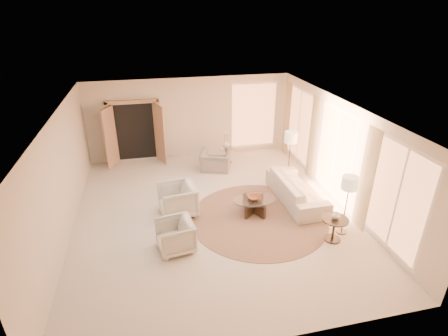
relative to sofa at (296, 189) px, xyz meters
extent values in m
cube|color=beige|center=(-2.41, -0.14, -0.36)|extent=(7.00, 8.00, 0.02)
cube|color=white|center=(-2.41, -0.14, 2.45)|extent=(7.00, 8.00, 0.02)
cube|color=beige|center=(-2.41, 3.86, 1.05)|extent=(7.00, 0.04, 2.80)
cube|color=beige|center=(-2.41, -4.14, 1.05)|extent=(7.00, 0.04, 2.80)
cube|color=beige|center=(-5.91, -0.14, 1.05)|extent=(0.04, 8.00, 2.80)
cube|color=beige|center=(1.09, -0.14, 1.05)|extent=(0.04, 8.00, 2.80)
cube|color=tan|center=(-4.31, 3.75, 0.73)|extent=(1.80, 0.12, 2.16)
cube|color=tan|center=(-5.11, 3.48, 0.68)|extent=(0.35, 0.66, 2.00)
cube|color=tan|center=(-3.51, 3.48, 0.68)|extent=(0.35, 0.66, 2.00)
cylinder|color=#493025|center=(-1.29, -0.62, -0.34)|extent=(4.40, 4.40, 0.01)
imported|color=beige|center=(0.00, 0.00, 0.00)|extent=(0.99, 2.40, 0.70)
imported|color=beige|center=(-3.30, 0.04, 0.11)|extent=(0.95, 1.00, 0.92)
imported|color=beige|center=(-3.50, -1.41, 0.05)|extent=(0.83, 0.87, 0.79)
imported|color=gray|center=(-1.81, 2.44, 0.08)|extent=(1.13, 0.92, 0.86)
cube|color=black|center=(-1.33, -0.35, -0.16)|extent=(0.40, 0.82, 0.38)
cube|color=black|center=(-1.33, -0.35, -0.16)|extent=(0.68, 0.63, 0.38)
cylinder|color=white|center=(-1.33, -0.35, 0.06)|extent=(1.35, 1.35, 0.02)
cylinder|color=black|center=(0.13, -1.87, -0.33)|extent=(0.38, 0.38, 0.03)
cylinder|color=black|center=(0.13, -1.87, -0.07)|extent=(0.06, 0.06, 0.54)
cylinder|color=black|center=(0.13, -1.87, 0.22)|extent=(0.61, 0.61, 0.03)
cylinder|color=#31251C|center=(-1.33, 2.93, -0.33)|extent=(0.37, 0.37, 0.03)
cylinder|color=#31251C|center=(-1.33, 2.93, -0.07)|extent=(0.06, 0.06, 0.53)
cylinder|color=white|center=(-1.33, 2.93, 0.20)|extent=(0.48, 0.48, 0.03)
cylinder|color=#31251C|center=(0.26, 1.23, -0.33)|extent=(0.27, 0.27, 0.03)
cylinder|color=#31251C|center=(0.26, 1.23, 0.33)|extent=(0.03, 0.03, 1.35)
cylinder|color=beige|center=(0.26, 1.23, 1.08)|extent=(0.38, 0.38, 0.33)
cylinder|color=#31251C|center=(0.49, -1.65, -0.33)|extent=(0.26, 0.26, 0.03)
cylinder|color=#31251C|center=(0.49, -1.65, 0.29)|extent=(0.03, 0.03, 1.28)
cylinder|color=beige|center=(0.49, -1.65, 1.01)|extent=(0.37, 0.37, 0.31)
imported|color=brown|center=(-1.33, -0.35, 0.11)|extent=(0.35, 0.35, 0.08)
imported|color=silver|center=(0.13, -1.87, 0.32)|extent=(0.22, 0.22, 0.19)
imported|color=silver|center=(-1.33, 2.93, 0.34)|extent=(0.26, 0.26, 0.27)
camera|label=1|loc=(-3.83, -7.85, 4.72)|focal=28.00mm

